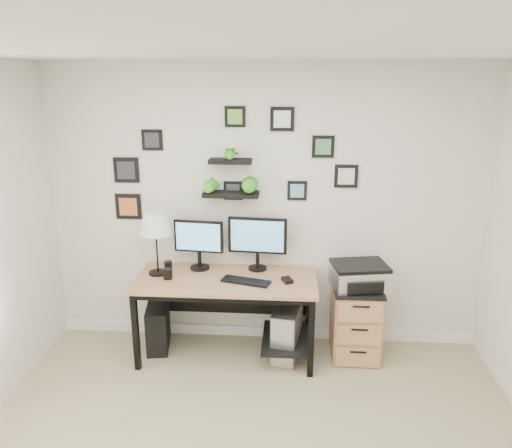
# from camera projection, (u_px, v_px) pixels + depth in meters

# --- Properties ---
(room) EXTENTS (4.00, 4.00, 4.00)m
(room) POSITION_uv_depth(u_px,v_px,m) (264.00, 331.00, 4.92)
(room) COLOR tan
(room) RESTS_ON ground
(desk) EXTENTS (1.60, 0.70, 0.75)m
(desk) POSITION_uv_depth(u_px,v_px,m) (231.00, 290.00, 4.47)
(desk) COLOR tan
(desk) RESTS_ON ground
(monitor_left) EXTENTS (0.46, 0.20, 0.47)m
(monitor_left) POSITION_uv_depth(u_px,v_px,m) (199.00, 241.00, 4.54)
(monitor_left) COLOR black
(monitor_left) RESTS_ON desk
(monitor_right) EXTENTS (0.54, 0.19, 0.50)m
(monitor_right) POSITION_uv_depth(u_px,v_px,m) (257.00, 239.00, 4.52)
(monitor_right) COLOR black
(monitor_right) RESTS_ON desk
(keyboard) EXTENTS (0.44, 0.25, 0.02)m
(keyboard) POSITION_uv_depth(u_px,v_px,m) (246.00, 281.00, 4.32)
(keyboard) COLOR black
(keyboard) RESTS_ON desk
(mouse) EXTENTS (0.11, 0.13, 0.03)m
(mouse) POSITION_uv_depth(u_px,v_px,m) (287.00, 280.00, 4.32)
(mouse) COLOR black
(mouse) RESTS_ON desk
(table_lamp) EXTENTS (0.28, 0.28, 0.57)m
(table_lamp) POSITION_uv_depth(u_px,v_px,m) (155.00, 225.00, 4.38)
(table_lamp) COLOR black
(table_lamp) RESTS_ON desk
(mug) EXTENTS (0.08, 0.08, 0.09)m
(mug) POSITION_uv_depth(u_px,v_px,m) (168.00, 274.00, 4.38)
(mug) COLOR black
(mug) RESTS_ON desk
(pen_cup) EXTENTS (0.07, 0.07, 0.09)m
(pen_cup) POSITION_uv_depth(u_px,v_px,m) (168.00, 266.00, 4.56)
(pen_cup) COLOR black
(pen_cup) RESTS_ON desk
(pc_tower_black) EXTENTS (0.25, 0.45, 0.42)m
(pc_tower_black) POSITION_uv_depth(u_px,v_px,m) (158.00, 326.00, 4.68)
(pc_tower_black) COLOR black
(pc_tower_black) RESTS_ON ground
(pc_tower_grey) EXTENTS (0.29, 0.51, 0.48)m
(pc_tower_grey) POSITION_uv_depth(u_px,v_px,m) (287.00, 331.00, 4.53)
(pc_tower_grey) COLOR gray
(pc_tower_grey) RESTS_ON ground
(file_cabinet) EXTENTS (0.43, 0.53, 0.67)m
(file_cabinet) POSITION_uv_depth(u_px,v_px,m) (356.00, 321.00, 4.53)
(file_cabinet) COLOR tan
(file_cabinet) RESTS_ON ground
(printer) EXTENTS (0.52, 0.45, 0.21)m
(printer) POSITION_uv_depth(u_px,v_px,m) (359.00, 275.00, 4.40)
(printer) COLOR silver
(printer) RESTS_ON file_cabinet
(wall_decor) EXTENTS (2.22, 0.18, 1.04)m
(wall_decor) POSITION_uv_depth(u_px,v_px,m) (230.00, 171.00, 4.42)
(wall_decor) COLOR black
(wall_decor) RESTS_ON ground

